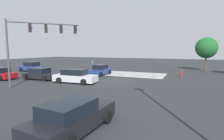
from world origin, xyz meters
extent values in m
plane|color=#2B2D30|center=(0.00, 0.00, 0.00)|extent=(116.48, 116.48, 0.00)
cube|color=silver|center=(0.00, -8.94, 0.00)|extent=(10.56, 0.60, 0.01)
cube|color=silver|center=(0.00, -7.99, 0.00)|extent=(10.56, 0.60, 0.01)
cube|color=silver|center=(0.00, -7.04, 0.00)|extent=(10.56, 0.60, 0.01)
cube|color=silver|center=(0.00, -6.09, 0.00)|extent=(10.56, 0.60, 0.01)
cube|color=silver|center=(0.00, -5.14, 0.00)|extent=(10.56, 0.60, 0.01)
cube|color=silver|center=(0.00, -4.19, 0.00)|extent=(10.56, 0.60, 0.01)
cylinder|color=#47474C|center=(7.41, 7.41, 3.24)|extent=(0.18, 0.18, 6.49)
cylinder|color=#47474C|center=(5.06, 5.06, 6.24)|extent=(4.79, 4.79, 0.12)
cube|color=black|center=(6.00, 6.00, 5.77)|extent=(0.40, 0.40, 0.84)
sphere|color=red|center=(5.89, 5.89, 5.77)|extent=(0.16, 0.16, 0.16)
cube|color=black|center=(4.98, 4.98, 5.77)|extent=(0.40, 0.40, 0.84)
sphere|color=gold|center=(4.87, 4.87, 5.77)|extent=(0.16, 0.16, 0.16)
cube|color=black|center=(3.96, 3.96, 5.77)|extent=(0.40, 0.40, 0.84)
sphere|color=green|center=(3.85, 3.85, 5.77)|extent=(0.16, 0.16, 0.16)
cube|color=black|center=(2.94, 2.94, 5.77)|extent=(0.40, 0.40, 0.84)
sphere|color=red|center=(2.83, 2.83, 5.77)|extent=(0.16, 0.16, 0.16)
cube|color=black|center=(8.58, 2.38, 0.49)|extent=(4.30, 2.17, 0.64)
cube|color=black|center=(8.80, 2.40, 1.12)|extent=(2.28, 1.83, 0.62)
cylinder|color=black|center=(7.37, 1.34, 0.31)|extent=(0.64, 0.27, 0.63)
cylinder|color=black|center=(7.22, 3.22, 0.31)|extent=(0.64, 0.27, 0.63)
cylinder|color=black|center=(9.95, 1.54, 0.31)|extent=(0.64, 0.27, 0.63)
cylinder|color=black|center=(9.80, 3.43, 0.31)|extent=(0.64, 0.27, 0.63)
cube|color=silver|center=(3.36, 2.58, 0.54)|extent=(5.00, 2.08, 0.72)
cube|color=black|center=(3.45, 2.59, 1.22)|extent=(2.72, 1.74, 0.63)
cylinder|color=black|center=(1.92, 1.59, 0.33)|extent=(0.68, 0.27, 0.66)
cylinder|color=black|center=(1.78, 3.34, 0.33)|extent=(0.68, 0.27, 0.66)
cylinder|color=black|center=(4.94, 1.82, 0.33)|extent=(0.68, 0.27, 0.66)
cylinder|color=black|center=(4.80, 3.57, 0.33)|extent=(0.68, 0.27, 0.66)
cube|color=black|center=(-3.51, 12.36, 0.55)|extent=(2.08, 4.74, 0.73)
cube|color=black|center=(-3.49, 12.71, 1.19)|extent=(1.75, 2.38, 0.55)
cylinder|color=black|center=(-2.70, 10.87, 0.33)|extent=(0.26, 0.68, 0.67)
cylinder|color=black|center=(-4.52, 10.99, 0.33)|extent=(0.26, 0.68, 0.67)
cylinder|color=black|center=(-2.51, 13.73, 0.33)|extent=(0.26, 0.68, 0.67)
cube|color=maroon|center=(13.51, 4.25, 0.51)|extent=(4.24, 1.74, 0.65)
cylinder|color=black|center=(12.20, 3.36, 0.34)|extent=(0.68, 0.22, 0.68)
cylinder|color=black|center=(12.19, 5.13, 0.34)|extent=(0.68, 0.22, 0.68)
cylinder|color=black|center=(14.83, 3.37, 0.34)|extent=(0.68, 0.22, 0.68)
cube|color=navy|center=(16.46, -3.22, 0.56)|extent=(4.60, 1.95, 0.73)
cube|color=black|center=(16.35, -3.21, 1.28)|extent=(2.18, 1.70, 0.71)
cylinder|color=black|center=(17.89, -2.32, 0.36)|extent=(0.72, 0.24, 0.71)
cylinder|color=black|center=(17.84, -4.19, 0.36)|extent=(0.72, 0.24, 0.71)
cylinder|color=black|center=(15.07, -2.24, 0.36)|extent=(0.72, 0.24, 0.71)
cylinder|color=black|center=(15.02, -4.11, 0.36)|extent=(0.72, 0.24, 0.71)
cube|color=navy|center=(3.66, -4.09, 0.51)|extent=(1.87, 4.41, 0.68)
cube|color=black|center=(3.66, -4.21, 1.18)|extent=(1.60, 2.13, 0.65)
cylinder|color=black|center=(2.85, -2.71, 0.31)|extent=(0.25, 0.63, 0.63)
cylinder|color=black|center=(4.59, -2.78, 0.31)|extent=(0.25, 0.63, 0.63)
cylinder|color=black|center=(2.74, -5.40, 0.31)|extent=(0.25, 0.63, 0.63)
cylinder|color=black|center=(4.48, -5.47, 0.31)|extent=(0.25, 0.63, 0.63)
cylinder|color=#232842|center=(6.83, -7.45, 0.42)|extent=(0.14, 0.14, 0.85)
cylinder|color=#232842|center=(6.95, -7.34, 0.42)|extent=(0.14, 0.14, 0.85)
cube|color=#284C93|center=(6.89, -7.39, 1.18)|extent=(0.41, 0.41, 0.67)
sphere|color=tan|center=(6.89, -7.39, 1.63)|extent=(0.23, 0.23, 0.23)
cylinder|color=brown|center=(-10.92, -15.30, 1.25)|extent=(0.26, 0.26, 2.50)
sphere|color=#1E5B28|center=(-10.92, -15.30, 4.02)|extent=(3.56, 3.56, 3.56)
cylinder|color=red|center=(-7.37, -6.77, 0.35)|extent=(0.22, 0.22, 0.70)
sphere|color=red|center=(-7.37, -6.77, 0.76)|extent=(0.20, 0.20, 0.20)
camera|label=1|loc=(-8.04, 18.57, 3.63)|focal=28.00mm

